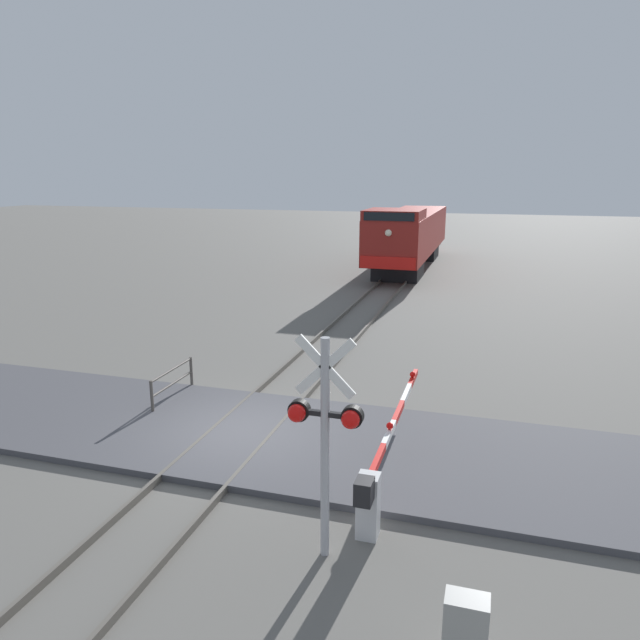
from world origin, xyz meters
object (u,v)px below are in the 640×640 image
at_px(crossing_gate, 379,470).
at_px(locomotive, 410,235).
at_px(crossing_signal, 325,427).
at_px(guard_railing, 173,381).

bearing_deg(crossing_gate, locomotive, 97.33).
xyz_separation_m(locomotive, crossing_signal, (3.07, -29.80, 0.11)).
bearing_deg(crossing_signal, locomotive, 95.89).
bearing_deg(crossing_gate, guard_railing, 150.74).
xyz_separation_m(locomotive, crossing_gate, (3.63, -28.25, -1.34)).
height_order(locomotive, crossing_gate, locomotive).
height_order(crossing_gate, guard_railing, crossing_gate).
distance_m(locomotive, crossing_signal, 29.96).
xyz_separation_m(crossing_signal, guard_railing, (-5.69, 5.06, -1.62)).
relative_size(locomotive, crossing_gate, 2.55).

